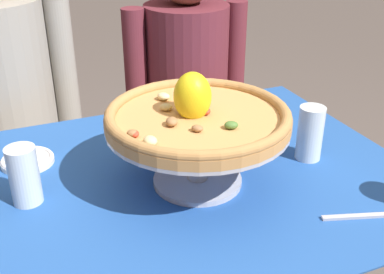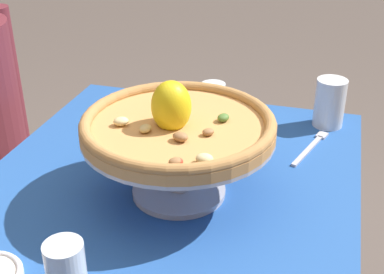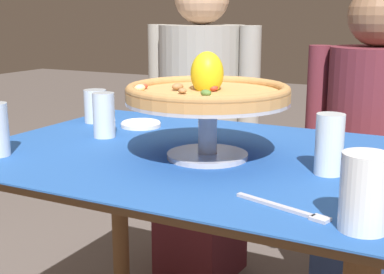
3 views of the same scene
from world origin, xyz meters
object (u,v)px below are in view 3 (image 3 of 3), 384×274
object	(u,v)px
water_glass_back_left	(95,108)
side_plate	(141,124)
water_glass_side_left	(104,117)
water_glass_side_right	(329,149)
pizza_stand	(208,118)
diner_right	(368,168)
dinner_fork	(286,209)
diner_left	(201,135)
pizza	(207,90)
water_glass_front_right	(364,197)

from	to	relation	value
water_glass_back_left	side_plate	bearing A→B (deg)	2.28
water_glass_side_left	side_plate	world-z (taller)	water_glass_side_left
water_glass_side_right	side_plate	xyz separation A→B (m)	(-0.64, 0.24, -0.05)
pizza_stand	water_glass_side_left	distance (m)	0.37
pizza_stand	diner_right	world-z (taller)	diner_right
water_glass_side_left	water_glass_side_right	xyz separation A→B (m)	(0.65, -0.07, 0.00)
dinner_fork	diner_left	size ratio (longest dim) A/B	0.15
pizza	water_glass_front_right	world-z (taller)	pizza
pizza_stand	water_glass_side_right	bearing A→B (deg)	-0.05
side_plate	diner_right	bearing A→B (deg)	38.96
pizza	water_glass_front_right	xyz separation A→B (m)	(0.42, -0.29, -0.11)
water_glass_side_left	pizza	bearing A→B (deg)	-10.72
water_glass_side_left	side_plate	size ratio (longest dim) A/B	1.02
pizza_stand	diner_right	distance (m)	0.83
water_glass_side_right	side_plate	bearing A→B (deg)	159.64
pizza	diner_right	size ratio (longest dim) A/B	0.33
water_glass_front_right	water_glass_side_right	world-z (taller)	water_glass_side_right
pizza_stand	water_glass_front_right	bearing A→B (deg)	-34.47
pizza	side_plate	distance (m)	0.44
pizza	diner_left	world-z (taller)	diner_left
water_glass_back_left	side_plate	size ratio (longest dim) A/B	0.85
water_glass_side_right	pizza	bearing A→B (deg)	179.80
pizza	water_glass_side_right	size ratio (longest dim) A/B	2.92
water_glass_back_left	diner_left	distance (m)	0.55
pizza_stand	pizza	world-z (taller)	pizza
side_plate	dinner_fork	bearing A→B (deg)	-38.34
pizza_stand	diner_right	size ratio (longest dim) A/B	0.33
diner_left	water_glass_side_left	bearing A→B (deg)	-88.42
side_plate	water_glass_side_right	bearing A→B (deg)	-20.36
water_glass_side_left	diner_left	bearing A→B (deg)	91.58
pizza_stand	pizza	bearing A→B (deg)	149.58
dinner_fork	diner_right	xyz separation A→B (m)	(-0.01, 0.99, -0.19)
pizza	diner_right	xyz separation A→B (m)	(0.27, 0.73, -0.35)
side_plate	diner_left	size ratio (longest dim) A/B	0.10
water_glass_back_left	water_glass_side_left	distance (m)	0.22
water_glass_side_left	side_plate	distance (m)	0.18
pizza	water_glass_back_left	distance (m)	0.57
pizza_stand	water_glass_side_right	world-z (taller)	pizza_stand
water_glass_side_right	diner_left	xyz separation A→B (m)	(-0.67, 0.73, -0.19)
dinner_fork	side_plate	bearing A→B (deg)	141.66
water_glass_side_right	diner_right	bearing A→B (deg)	91.73
diner_left	side_plate	bearing A→B (deg)	-86.14
water_glass_back_left	water_glass_front_right	world-z (taller)	water_glass_front_right
diner_right	pizza_stand	bearing A→B (deg)	-110.33
pizza_stand	diner_right	bearing A→B (deg)	69.67
dinner_fork	diner_right	world-z (taller)	diner_right
dinner_fork	water_glass_side_left	bearing A→B (deg)	153.02
water_glass_side_left	diner_left	distance (m)	0.69
water_glass_front_right	dinner_fork	xyz separation A→B (m)	(-0.14, 0.03, -0.05)
water_glass_front_right	diner_left	distance (m)	1.30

